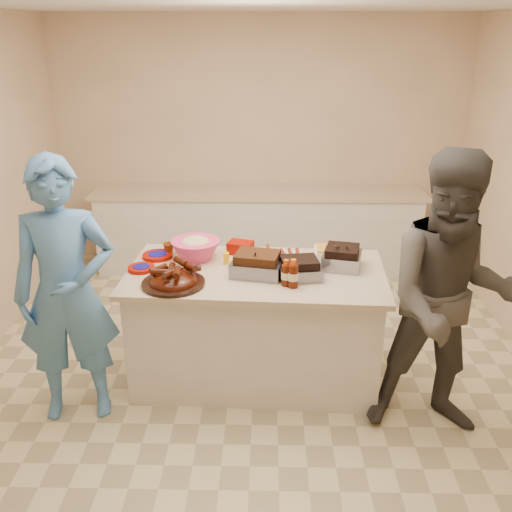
{
  "coord_description": "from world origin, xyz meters",
  "views": [
    {
      "loc": [
        0.1,
        -3.81,
        2.56
      ],
      "look_at": [
        0.02,
        0.07,
        0.99
      ],
      "focal_mm": 40.0,
      "sensor_mm": 36.0,
      "label": 1
    }
  ],
  "objects_px": {
    "island": "(256,374)",
    "bbq_bottle_b": "(286,285)",
    "roasting_pan": "(341,267)",
    "coleslaw_bowl": "(196,259)",
    "plastic_cup": "(169,253)",
    "rib_platter": "(174,285)",
    "mustard_bottle": "(226,264)",
    "guest_gray": "(433,424)",
    "bbq_bottle_a": "(293,287)",
    "guest_blue": "(82,409)"
  },
  "relations": [
    {
      "from": "rib_platter",
      "to": "plastic_cup",
      "type": "relative_size",
      "value": 4.86
    },
    {
      "from": "mustard_bottle",
      "to": "plastic_cup",
      "type": "height_order",
      "value": "mustard_bottle"
    },
    {
      "from": "roasting_pan",
      "to": "bbq_bottle_b",
      "type": "relative_size",
      "value": 1.44
    },
    {
      "from": "bbq_bottle_a",
      "to": "plastic_cup",
      "type": "relative_size",
      "value": 2.26
    },
    {
      "from": "coleslaw_bowl",
      "to": "mustard_bottle",
      "type": "height_order",
      "value": "coleslaw_bowl"
    },
    {
      "from": "plastic_cup",
      "to": "coleslaw_bowl",
      "type": "bearing_deg",
      "value": -26.37
    },
    {
      "from": "rib_platter",
      "to": "guest_blue",
      "type": "height_order",
      "value": "rib_platter"
    },
    {
      "from": "island",
      "to": "plastic_cup",
      "type": "height_order",
      "value": "plastic_cup"
    },
    {
      "from": "plastic_cup",
      "to": "island",
      "type": "bearing_deg",
      "value": -26.38
    },
    {
      "from": "mustard_bottle",
      "to": "guest_gray",
      "type": "bearing_deg",
      "value": -25.96
    },
    {
      "from": "coleslaw_bowl",
      "to": "plastic_cup",
      "type": "distance_m",
      "value": 0.25
    },
    {
      "from": "coleslaw_bowl",
      "to": "guest_gray",
      "type": "distance_m",
      "value": 2.09
    },
    {
      "from": "coleslaw_bowl",
      "to": "mustard_bottle",
      "type": "bearing_deg",
      "value": -21.84
    },
    {
      "from": "rib_platter",
      "to": "bbq_bottle_a",
      "type": "bearing_deg",
      "value": -1.42
    },
    {
      "from": "rib_platter",
      "to": "guest_blue",
      "type": "distance_m",
      "value": 1.14
    },
    {
      "from": "coleslaw_bowl",
      "to": "guest_blue",
      "type": "relative_size",
      "value": 0.2
    },
    {
      "from": "coleslaw_bowl",
      "to": "bbq_bottle_a",
      "type": "xyz_separation_m",
      "value": [
        0.73,
        -0.5,
        -0.0
      ]
    },
    {
      "from": "mustard_bottle",
      "to": "guest_gray",
      "type": "relative_size",
      "value": 0.06
    },
    {
      "from": "guest_gray",
      "to": "rib_platter",
      "type": "bearing_deg",
      "value": 173.21
    },
    {
      "from": "island",
      "to": "bbq_bottle_b",
      "type": "bearing_deg",
      "value": -45.34
    },
    {
      "from": "bbq_bottle_b",
      "to": "plastic_cup",
      "type": "height_order",
      "value": "bbq_bottle_b"
    },
    {
      "from": "bbq_bottle_b",
      "to": "plastic_cup",
      "type": "distance_m",
      "value": 1.08
    },
    {
      "from": "island",
      "to": "bbq_bottle_a",
      "type": "bearing_deg",
      "value": -42.63
    },
    {
      "from": "island",
      "to": "coleslaw_bowl",
      "type": "distance_m",
      "value": 1.03
    },
    {
      "from": "plastic_cup",
      "to": "bbq_bottle_a",
      "type": "bearing_deg",
      "value": -32.65
    },
    {
      "from": "coleslaw_bowl",
      "to": "plastic_cup",
      "type": "height_order",
      "value": "coleslaw_bowl"
    },
    {
      "from": "rib_platter",
      "to": "roasting_pan",
      "type": "xyz_separation_m",
      "value": [
        1.2,
        0.34,
        0.0
      ]
    },
    {
      "from": "bbq_bottle_a",
      "to": "mustard_bottle",
      "type": "bearing_deg",
      "value": 140.37
    },
    {
      "from": "rib_platter",
      "to": "bbq_bottle_b",
      "type": "xyz_separation_m",
      "value": [
        0.78,
        0.01,
        0.0
      ]
    },
    {
      "from": "island",
      "to": "rib_platter",
      "type": "distance_m",
      "value": 1.09
    },
    {
      "from": "bbq_bottle_b",
      "to": "plastic_cup",
      "type": "bearing_deg",
      "value": 147.2
    },
    {
      "from": "mustard_bottle",
      "to": "guest_blue",
      "type": "relative_size",
      "value": 0.06
    },
    {
      "from": "bbq_bottle_a",
      "to": "rib_platter",
      "type": "bearing_deg",
      "value": 178.58
    },
    {
      "from": "bbq_bottle_a",
      "to": "guest_blue",
      "type": "xyz_separation_m",
      "value": [
        -1.5,
        -0.19,
        -0.89
      ]
    },
    {
      "from": "island",
      "to": "roasting_pan",
      "type": "distance_m",
      "value": 1.1
    },
    {
      "from": "coleslaw_bowl",
      "to": "bbq_bottle_b",
      "type": "xyz_separation_m",
      "value": [
        0.68,
        -0.47,
        -0.0
      ]
    },
    {
      "from": "plastic_cup",
      "to": "mustard_bottle",
      "type": "bearing_deg",
      "value": -24.08
    },
    {
      "from": "island",
      "to": "coleslaw_bowl",
      "type": "relative_size",
      "value": 5.04
    },
    {
      "from": "bbq_bottle_b",
      "to": "plastic_cup",
      "type": "xyz_separation_m",
      "value": [
        -0.91,
        0.58,
        0.0
      ]
    },
    {
      "from": "island",
      "to": "coleslaw_bowl",
      "type": "height_order",
      "value": "coleslaw_bowl"
    },
    {
      "from": "island",
      "to": "bbq_bottle_a",
      "type": "distance_m",
      "value": 0.97
    },
    {
      "from": "roasting_pan",
      "to": "coleslaw_bowl",
      "type": "relative_size",
      "value": 0.74
    },
    {
      "from": "guest_gray",
      "to": "coleslaw_bowl",
      "type": "bearing_deg",
      "value": 158.24
    },
    {
      "from": "plastic_cup",
      "to": "guest_gray",
      "type": "bearing_deg",
      "value": -25.51
    },
    {
      "from": "bbq_bottle_b",
      "to": "rib_platter",
      "type": "bearing_deg",
      "value": -179.51
    },
    {
      "from": "island",
      "to": "guest_gray",
      "type": "xyz_separation_m",
      "value": [
        1.24,
        -0.58,
        0.0
      ]
    },
    {
      "from": "island",
      "to": "guest_blue",
      "type": "xyz_separation_m",
      "value": [
        -1.24,
        -0.46,
        0.0
      ]
    },
    {
      "from": "bbq_bottle_a",
      "to": "guest_blue",
      "type": "distance_m",
      "value": 1.76
    },
    {
      "from": "bbq_bottle_a",
      "to": "mustard_bottle",
      "type": "relative_size",
      "value": 1.74
    },
    {
      "from": "guest_gray",
      "to": "mustard_bottle",
      "type": "bearing_deg",
      "value": 157.67
    }
  ]
}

